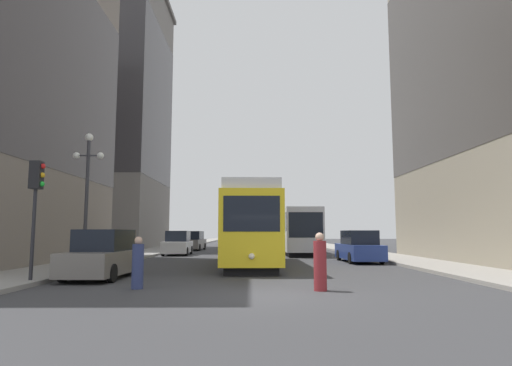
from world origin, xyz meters
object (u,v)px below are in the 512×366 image
at_px(parked_car_left_far, 178,244).
at_px(lamp_post_left_near, 87,179).
at_px(parked_car_right_far, 359,247).
at_px(pedestrian_crossing_near, 138,264).
at_px(parked_car_left_near, 104,255).
at_px(traffic_light_near_left, 36,188).
at_px(parked_car_left_mid, 193,241).
at_px(pedestrian_crossing_far, 320,264).
at_px(streetcar, 250,225).
at_px(transit_bus, 296,229).

distance_m(parked_car_left_far, lamp_post_left_near, 14.10).
relative_size(parked_car_right_far, pedestrian_crossing_near, 3.09).
bearing_deg(pedestrian_crossing_near, parked_car_left_far, 68.20).
bearing_deg(parked_car_left_near, traffic_light_near_left, -127.73).
relative_size(parked_car_left_far, lamp_post_left_near, 0.74).
height_order(parked_car_left_mid, pedestrian_crossing_far, parked_car_left_mid).
bearing_deg(parked_car_left_mid, parked_car_left_near, -86.59).
relative_size(parked_car_left_mid, pedestrian_crossing_far, 2.81).
height_order(pedestrian_crossing_near, lamp_post_left_near, lamp_post_left_near).
distance_m(parked_car_right_far, parked_car_left_far, 14.30).
bearing_deg(pedestrian_crossing_far, pedestrian_crossing_near, 79.60).
height_order(parked_car_right_far, traffic_light_near_left, traffic_light_near_left).
height_order(parked_car_left_far, lamp_post_left_near, lamp_post_left_near).
height_order(parked_car_right_far, pedestrian_crossing_near, parked_car_right_far).
height_order(parked_car_left_near, parked_car_left_mid, same).
bearing_deg(streetcar, pedestrian_crossing_far, -78.57).
relative_size(pedestrian_crossing_far, lamp_post_left_near, 0.28).
distance_m(parked_car_left_mid, lamp_post_left_near, 22.66).
bearing_deg(pedestrian_crossing_near, parked_car_right_far, 22.35).
distance_m(parked_car_left_far, pedestrian_crossing_far, 21.64).
bearing_deg(pedestrian_crossing_near, pedestrian_crossing_far, -33.18).
relative_size(parked_car_left_near, lamp_post_left_near, 0.75).
relative_size(pedestrian_crossing_near, pedestrian_crossing_far, 0.93).
distance_m(parked_car_right_far, traffic_light_near_left, 17.34).
xyz_separation_m(transit_bus, parked_car_left_mid, (-9.26, 6.65, -1.10)).
bearing_deg(transit_bus, parked_car_left_near, -116.31).
xyz_separation_m(parked_car_left_near, pedestrian_crossing_far, (7.64, -3.63, -0.05)).
bearing_deg(pedestrian_crossing_near, streetcar, 41.87).
relative_size(streetcar, traffic_light_near_left, 3.07).
distance_m(streetcar, pedestrian_crossing_near, 10.05).
bearing_deg(parked_car_left_far, transit_bus, 11.67).
bearing_deg(pedestrian_crossing_far, streetcar, 6.86).
height_order(streetcar, parked_car_left_far, streetcar).
relative_size(transit_bus, parked_car_right_far, 2.56).
height_order(transit_bus, parked_car_left_mid, transit_bus).
bearing_deg(streetcar, parked_car_left_mid, 105.60).
bearing_deg(pedestrian_crossing_near, traffic_light_near_left, 136.03).
xyz_separation_m(parked_car_left_mid, parked_car_left_far, (-0.00, -8.76, -0.00)).
distance_m(parked_car_left_near, pedestrian_crossing_near, 3.76).
bearing_deg(pedestrian_crossing_near, lamp_post_left_near, 95.19).
bearing_deg(parked_car_right_far, pedestrian_crossing_far, 70.38).
bearing_deg(streetcar, lamp_post_left_near, -157.32).
bearing_deg(parked_car_right_far, parked_car_left_mid, -55.53).
relative_size(parked_car_left_far, pedestrian_crossing_far, 2.63).
relative_size(parked_car_right_far, pedestrian_crossing_far, 2.87).
bearing_deg(pedestrian_crossing_far, parked_car_left_far, 15.56).
xyz_separation_m(transit_bus, pedestrian_crossing_far, (-1.62, -22.35, -1.15)).
distance_m(streetcar, parked_car_left_near, 8.44).
bearing_deg(traffic_light_near_left, pedestrian_crossing_far, -9.76).
bearing_deg(parked_car_left_near, lamp_post_left_near, 124.11).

